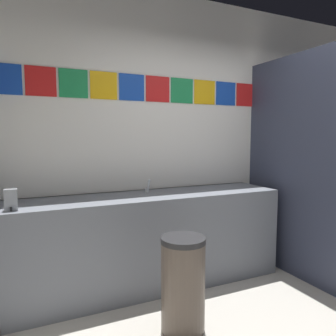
# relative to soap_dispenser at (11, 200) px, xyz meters

# --- Properties ---
(wall_back) EXTENTS (4.18, 0.09, 2.89)m
(wall_back) POSITION_rel_soap_dispenser_xyz_m (1.94, 0.52, 0.48)
(wall_back) COLOR white
(wall_back) RESTS_ON ground_plane
(vanity_counter) EXTENTS (2.58, 0.60, 0.89)m
(vanity_counter) POSITION_rel_soap_dispenser_xyz_m (1.18, 0.18, -0.52)
(vanity_counter) COLOR slate
(vanity_counter) RESTS_ON ground_plane
(faucet_center) EXTENTS (0.04, 0.10, 0.14)m
(faucet_center) POSITION_rel_soap_dispenser_xyz_m (1.18, 0.27, -0.03)
(faucet_center) COLOR silver
(faucet_center) RESTS_ON vanity_counter
(soap_dispenser) EXTENTS (0.09, 0.09, 0.16)m
(soap_dispenser) POSITION_rel_soap_dispenser_xyz_m (0.00, 0.00, 0.00)
(soap_dispenser) COLOR gray
(soap_dispenser) RESTS_ON vanity_counter
(toilet) EXTENTS (0.39, 0.49, 0.74)m
(toilet) POSITION_rel_soap_dispenser_xyz_m (3.06, 0.11, -0.66)
(toilet) COLOR white
(toilet) RESTS_ON ground_plane
(trash_bin) EXTENTS (0.33, 0.33, 0.71)m
(trash_bin) POSITION_rel_soap_dispenser_xyz_m (1.13, -0.60, -0.61)
(trash_bin) COLOR brown
(trash_bin) RESTS_ON ground_plane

